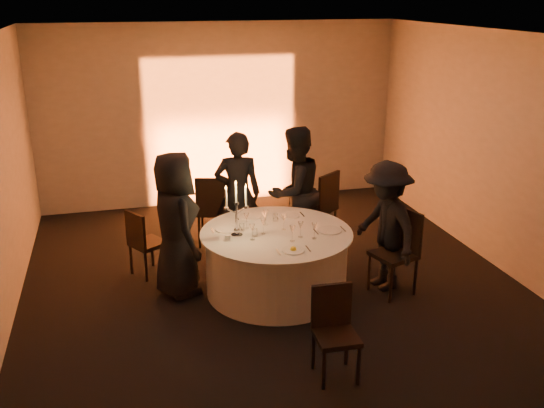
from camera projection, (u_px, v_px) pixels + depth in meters
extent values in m
plane|color=black|center=(276.00, 290.00, 7.37)|extent=(7.00, 7.00, 0.00)
plane|color=silver|center=(277.00, 36.00, 6.38)|extent=(7.00, 7.00, 0.00)
plane|color=#B3ADA6|center=(221.00, 115.00, 10.06)|extent=(7.00, 0.00, 7.00)
plane|color=#B3ADA6|center=(429.00, 329.00, 3.69)|extent=(7.00, 0.00, 7.00)
plane|color=#B3ADA6|center=(506.00, 155.00, 7.61)|extent=(0.00, 7.00, 7.00)
cube|color=black|center=(226.00, 203.00, 10.27)|extent=(0.25, 0.12, 0.10)
cylinder|color=black|center=(276.00, 289.00, 7.37)|extent=(0.60, 0.60, 0.03)
cylinder|color=black|center=(276.00, 262.00, 7.25)|extent=(0.20, 0.20, 0.75)
cylinder|color=silver|center=(276.00, 262.00, 7.25)|extent=(1.68, 1.68, 0.75)
cylinder|color=silver|center=(276.00, 233.00, 7.12)|extent=(1.80, 1.80, 0.02)
cube|color=black|center=(148.00, 243.00, 7.68)|extent=(0.53, 0.53, 0.05)
cube|color=black|center=(135.00, 230.00, 7.49)|extent=(0.23, 0.35, 0.44)
cylinder|color=black|center=(168.00, 259.00, 7.76)|extent=(0.04, 0.04, 0.41)
cylinder|color=black|center=(152.00, 251.00, 7.97)|extent=(0.04, 0.04, 0.41)
cylinder|color=black|center=(146.00, 267.00, 7.53)|extent=(0.04, 0.04, 0.41)
cylinder|color=black|center=(131.00, 259.00, 7.75)|extent=(0.04, 0.04, 0.41)
cube|color=black|center=(214.00, 210.00, 8.61)|extent=(0.56, 0.56, 0.05)
cube|color=black|center=(212.00, 196.00, 8.32)|extent=(0.45, 0.16, 0.52)
cylinder|color=black|center=(229.00, 222.00, 8.88)|extent=(0.04, 0.04, 0.49)
cylinder|color=black|center=(203.00, 222.00, 8.88)|extent=(0.04, 0.04, 0.49)
cylinder|color=black|center=(227.00, 232.00, 8.51)|extent=(0.04, 0.04, 0.49)
cylinder|color=black|center=(199.00, 232.00, 8.51)|extent=(0.04, 0.04, 0.49)
cube|color=black|center=(316.00, 208.00, 8.66)|extent=(0.65, 0.65, 0.05)
cube|color=black|center=(329.00, 192.00, 8.44)|extent=(0.40, 0.30, 0.53)
cylinder|color=black|center=(313.00, 218.00, 9.01)|extent=(0.04, 0.04, 0.50)
cylinder|color=black|center=(296.00, 226.00, 8.72)|extent=(0.04, 0.04, 0.50)
cylinder|color=black|center=(335.00, 224.00, 8.77)|extent=(0.04, 0.04, 0.50)
cylinder|color=black|center=(319.00, 232.00, 8.48)|extent=(0.04, 0.04, 0.50)
cube|color=black|center=(393.00, 255.00, 7.17)|extent=(0.56, 0.56, 0.05)
cube|color=black|center=(408.00, 230.00, 7.18)|extent=(0.17, 0.44, 0.51)
cylinder|color=black|center=(369.00, 272.00, 7.31)|extent=(0.04, 0.04, 0.48)
cylinder|color=black|center=(391.00, 284.00, 7.00)|extent=(0.04, 0.04, 0.48)
cylinder|color=black|center=(393.00, 265.00, 7.50)|extent=(0.04, 0.04, 0.48)
cylinder|color=black|center=(415.00, 276.00, 7.20)|extent=(0.04, 0.04, 0.48)
cube|color=black|center=(336.00, 337.00, 5.59)|extent=(0.40, 0.40, 0.05)
cube|color=black|center=(331.00, 305.00, 5.67)|extent=(0.39, 0.06, 0.44)
cylinder|color=black|center=(324.00, 370.00, 5.48)|extent=(0.04, 0.04, 0.41)
cylinder|color=black|center=(358.00, 365.00, 5.55)|extent=(0.04, 0.04, 0.41)
cylinder|color=black|center=(314.00, 350.00, 5.78)|extent=(0.04, 0.04, 0.41)
cylinder|color=black|center=(346.00, 346.00, 5.85)|extent=(0.04, 0.04, 0.41)
imported|color=black|center=(175.00, 224.00, 7.07)|extent=(0.74, 0.96, 1.74)
imported|color=black|center=(238.00, 194.00, 8.16)|extent=(0.69, 0.51, 1.72)
imported|color=black|center=(294.00, 192.00, 8.16)|extent=(1.08, 1.00, 1.78)
imported|color=black|center=(386.00, 226.00, 7.22)|extent=(0.76, 1.12, 1.59)
cylinder|color=white|center=(227.00, 229.00, 7.18)|extent=(0.27, 0.27, 0.01)
cube|color=silver|center=(212.00, 231.00, 7.14)|extent=(0.01, 0.17, 0.01)
cube|color=silver|center=(241.00, 228.00, 7.22)|extent=(0.02, 0.17, 0.01)
cylinder|color=white|center=(250.00, 216.00, 7.59)|extent=(0.28, 0.28, 0.01)
cube|color=silver|center=(237.00, 218.00, 7.55)|extent=(0.02, 0.17, 0.01)
cube|color=silver|center=(264.00, 215.00, 7.63)|extent=(0.01, 0.17, 0.01)
cylinder|color=white|center=(289.00, 216.00, 7.62)|extent=(0.25, 0.25, 0.01)
cube|color=silver|center=(276.00, 217.00, 7.57)|extent=(0.02, 0.17, 0.01)
cube|color=silver|center=(302.00, 214.00, 7.66)|extent=(0.02, 0.17, 0.01)
cylinder|color=white|center=(330.00, 230.00, 7.15)|extent=(0.29, 0.29, 0.01)
cube|color=silver|center=(316.00, 232.00, 7.10)|extent=(0.02, 0.17, 0.01)
cube|color=silver|center=(343.00, 229.00, 7.19)|extent=(0.01, 0.17, 0.01)
cylinder|color=white|center=(293.00, 250.00, 6.59)|extent=(0.25, 0.25, 0.01)
cube|color=silver|center=(278.00, 252.00, 6.55)|extent=(0.02, 0.17, 0.01)
cube|color=silver|center=(308.00, 249.00, 6.64)|extent=(0.02, 0.17, 0.01)
sphere|color=yellow|center=(293.00, 247.00, 6.58)|extent=(0.07, 0.07, 0.07)
cylinder|color=white|center=(228.00, 240.00, 6.88)|extent=(0.11, 0.11, 0.01)
cylinder|color=white|center=(228.00, 237.00, 6.87)|extent=(0.07, 0.07, 0.06)
cylinder|color=silver|center=(237.00, 235.00, 6.99)|extent=(0.14, 0.14, 0.02)
sphere|color=silver|center=(237.00, 230.00, 6.97)|extent=(0.07, 0.07, 0.07)
cylinder|color=silver|center=(237.00, 219.00, 6.92)|extent=(0.03, 0.03, 0.36)
cylinder|color=silver|center=(236.00, 203.00, 6.86)|extent=(0.06, 0.06, 0.03)
cylinder|color=silver|center=(236.00, 193.00, 6.82)|extent=(0.02, 0.02, 0.23)
cone|color=orange|center=(236.00, 182.00, 6.78)|extent=(0.02, 0.02, 0.04)
cylinder|color=silver|center=(231.00, 211.00, 6.88)|extent=(0.13, 0.02, 0.09)
cylinder|color=silver|center=(226.00, 209.00, 6.85)|extent=(0.05, 0.05, 0.03)
cylinder|color=silver|center=(226.00, 199.00, 6.81)|extent=(0.02, 0.02, 0.23)
cone|color=orange|center=(226.00, 187.00, 6.76)|extent=(0.02, 0.02, 0.04)
cylinder|color=silver|center=(241.00, 210.00, 6.90)|extent=(0.13, 0.02, 0.09)
cylinder|color=silver|center=(246.00, 207.00, 6.91)|extent=(0.05, 0.05, 0.03)
cylinder|color=silver|center=(246.00, 197.00, 6.87)|extent=(0.02, 0.02, 0.23)
cone|color=orange|center=(246.00, 185.00, 6.82)|extent=(0.02, 0.02, 0.04)
cylinder|color=white|center=(252.00, 240.00, 6.89)|extent=(0.06, 0.06, 0.01)
cylinder|color=white|center=(252.00, 235.00, 6.87)|extent=(0.01, 0.01, 0.10)
cone|color=white|center=(252.00, 228.00, 6.84)|extent=(0.07, 0.07, 0.09)
cylinder|color=white|center=(300.00, 237.00, 6.96)|extent=(0.06, 0.06, 0.01)
cylinder|color=white|center=(300.00, 233.00, 6.94)|extent=(0.01, 0.01, 0.10)
cone|color=white|center=(301.00, 226.00, 6.91)|extent=(0.07, 0.07, 0.09)
cylinder|color=white|center=(266.00, 225.00, 7.33)|extent=(0.06, 0.06, 0.01)
cylinder|color=white|center=(266.00, 221.00, 7.31)|extent=(0.01, 0.01, 0.10)
cone|color=white|center=(266.00, 214.00, 7.28)|extent=(0.07, 0.07, 0.09)
cylinder|color=white|center=(247.00, 228.00, 7.22)|extent=(0.06, 0.06, 0.01)
cylinder|color=white|center=(247.00, 224.00, 7.20)|extent=(0.01, 0.01, 0.10)
cone|color=white|center=(247.00, 217.00, 7.17)|extent=(0.07, 0.07, 0.09)
cylinder|color=white|center=(314.00, 238.00, 6.92)|extent=(0.06, 0.06, 0.01)
cylinder|color=white|center=(314.00, 234.00, 6.91)|extent=(0.01, 0.01, 0.10)
cone|color=white|center=(314.00, 227.00, 6.88)|extent=(0.07, 0.07, 0.09)
cylinder|color=white|center=(284.00, 229.00, 7.18)|extent=(0.06, 0.06, 0.01)
cylinder|color=white|center=(284.00, 225.00, 7.17)|extent=(0.01, 0.01, 0.10)
cone|color=white|center=(284.00, 218.00, 7.14)|extent=(0.07, 0.07, 0.09)
cylinder|color=white|center=(263.00, 234.00, 7.06)|extent=(0.06, 0.06, 0.01)
cylinder|color=white|center=(263.00, 229.00, 7.04)|extent=(0.01, 0.01, 0.10)
cone|color=white|center=(263.00, 222.00, 7.01)|extent=(0.07, 0.07, 0.09)
cylinder|color=white|center=(292.00, 241.00, 6.85)|extent=(0.06, 0.06, 0.01)
cylinder|color=white|center=(292.00, 237.00, 6.83)|extent=(0.01, 0.01, 0.10)
cone|color=white|center=(292.00, 229.00, 6.80)|extent=(0.07, 0.07, 0.09)
cylinder|color=white|center=(242.00, 227.00, 7.13)|extent=(0.07, 0.07, 0.09)
cylinder|color=white|center=(275.00, 217.00, 7.44)|extent=(0.07, 0.07, 0.09)
cylinder|color=white|center=(255.00, 233.00, 6.98)|extent=(0.07, 0.07, 0.09)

